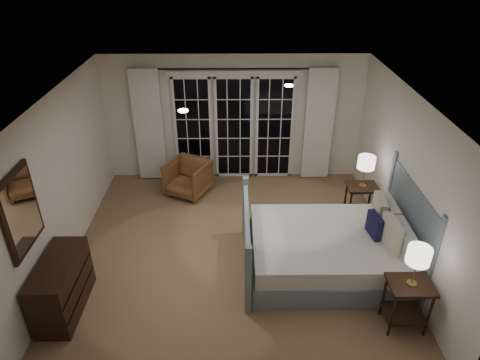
{
  "coord_description": "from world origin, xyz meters",
  "views": [
    {
      "loc": [
        0.05,
        -5.35,
        4.32
      ],
      "look_at": [
        0.1,
        0.42,
        1.05
      ],
      "focal_mm": 32.0,
      "sensor_mm": 36.0,
      "label": 1
    }
  ],
  "objects_px": {
    "nightstand_right": "(361,197)",
    "dresser": "(62,286)",
    "nightstand_left": "(408,298)",
    "lamp_right": "(366,163)",
    "armchair": "(188,178)",
    "bed": "(330,249)",
    "lamp_left": "(419,256)"
  },
  "relations": [
    {
      "from": "bed",
      "to": "dresser",
      "type": "relative_size",
      "value": 2.17
    },
    {
      "from": "nightstand_left",
      "to": "armchair",
      "type": "relative_size",
      "value": 0.93
    },
    {
      "from": "bed",
      "to": "dresser",
      "type": "distance_m",
      "value": 3.73
    },
    {
      "from": "armchair",
      "to": "dresser",
      "type": "distance_m",
      "value": 3.25
    },
    {
      "from": "lamp_right",
      "to": "lamp_left",
      "type": "bearing_deg",
      "value": -90.8
    },
    {
      "from": "lamp_left",
      "to": "armchair",
      "type": "relative_size",
      "value": 0.73
    },
    {
      "from": "nightstand_right",
      "to": "dresser",
      "type": "relative_size",
      "value": 0.6
    },
    {
      "from": "dresser",
      "to": "lamp_right",
      "type": "bearing_deg",
      "value": 25.06
    },
    {
      "from": "nightstand_right",
      "to": "lamp_right",
      "type": "height_order",
      "value": "lamp_right"
    },
    {
      "from": "nightstand_right",
      "to": "lamp_right",
      "type": "distance_m",
      "value": 0.67
    },
    {
      "from": "nightstand_right",
      "to": "armchair",
      "type": "relative_size",
      "value": 0.89
    },
    {
      "from": "lamp_left",
      "to": "bed",
      "type": "bearing_deg",
      "value": 123.71
    },
    {
      "from": "nightstand_left",
      "to": "lamp_right",
      "type": "height_order",
      "value": "lamp_right"
    },
    {
      "from": "nightstand_left",
      "to": "lamp_right",
      "type": "distance_m",
      "value": 2.47
    },
    {
      "from": "nightstand_right",
      "to": "dresser",
      "type": "distance_m",
      "value": 4.87
    },
    {
      "from": "bed",
      "to": "armchair",
      "type": "height_order",
      "value": "bed"
    },
    {
      "from": "armchair",
      "to": "dresser",
      "type": "bearing_deg",
      "value": -88.59
    },
    {
      "from": "bed",
      "to": "nightstand_right",
      "type": "height_order",
      "value": "bed"
    },
    {
      "from": "lamp_left",
      "to": "dresser",
      "type": "bearing_deg",
      "value": 175.83
    },
    {
      "from": "bed",
      "to": "armchair",
      "type": "bearing_deg",
      "value": 136.54
    },
    {
      "from": "nightstand_left",
      "to": "armchair",
      "type": "height_order",
      "value": "nightstand_left"
    },
    {
      "from": "nightstand_right",
      "to": "dresser",
      "type": "xyz_separation_m",
      "value": [
        -4.42,
        -2.06,
        -0.05
      ]
    },
    {
      "from": "nightstand_right",
      "to": "lamp_left",
      "type": "xyz_separation_m",
      "value": [
        -0.03,
        -2.38,
        0.68
      ]
    },
    {
      "from": "lamp_left",
      "to": "nightstand_right",
      "type": "bearing_deg",
      "value": 89.2
    },
    {
      "from": "nightstand_left",
      "to": "lamp_left",
      "type": "bearing_deg",
      "value": 153.43
    },
    {
      "from": "bed",
      "to": "nightstand_left",
      "type": "height_order",
      "value": "bed"
    },
    {
      "from": "nightstand_right",
      "to": "armchair",
      "type": "distance_m",
      "value": 3.19
    },
    {
      "from": "nightstand_left",
      "to": "bed",
      "type": "bearing_deg",
      "value": 123.71
    },
    {
      "from": "dresser",
      "to": "lamp_left",
      "type": "bearing_deg",
      "value": -4.17
    },
    {
      "from": "lamp_left",
      "to": "nightstand_left",
      "type": "bearing_deg",
      "value": -26.57
    },
    {
      "from": "lamp_right",
      "to": "nightstand_right",
      "type": "bearing_deg",
      "value": -90.0
    },
    {
      "from": "bed",
      "to": "lamp_left",
      "type": "relative_size",
      "value": 4.4
    }
  ]
}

